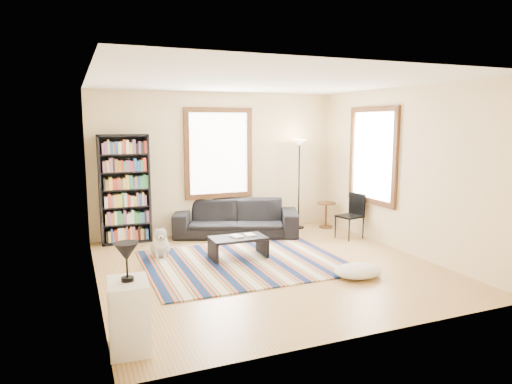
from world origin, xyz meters
name	(u,v)px	position (x,y,z in m)	size (l,w,h in m)	color
floor	(268,270)	(0.00, 0.00, -0.05)	(5.00, 5.00, 0.10)	tan
ceiling	(269,78)	(0.00, 0.00, 2.85)	(5.00, 5.00, 0.10)	white
wall_back	(218,163)	(0.00, 2.55, 1.40)	(5.00, 0.10, 2.80)	beige
wall_front	(372,205)	(0.00, -2.55, 1.40)	(5.00, 0.10, 2.80)	beige
wall_left	(88,186)	(-2.55, 0.00, 1.40)	(0.10, 5.00, 2.80)	beige
wall_right	(405,170)	(2.55, 0.00, 1.40)	(0.10, 5.00, 2.80)	beige
window_back	(219,153)	(0.00, 2.47, 1.60)	(1.20, 0.06, 1.60)	white
window_right	(373,156)	(2.47, 0.80, 1.60)	(0.06, 1.20, 1.60)	white
rug	(244,262)	(-0.27, 0.34, 0.01)	(3.07, 2.46, 0.02)	#0D1D41
sofa	(236,218)	(0.21, 2.05, 0.35)	(2.39, 0.93, 0.70)	black
bookshelf	(125,189)	(-1.85, 2.32, 1.00)	(0.90, 0.30, 2.00)	black
coffee_table	(238,248)	(-0.28, 0.59, 0.18)	(0.90, 0.50, 0.36)	black
book_a	(232,237)	(-0.38, 0.59, 0.37)	(0.22, 0.16, 0.02)	beige
book_b	(246,235)	(-0.13, 0.64, 0.37)	(0.21, 0.15, 0.02)	beige
floor_cushion	(358,271)	(1.01, -0.92, 0.09)	(0.73, 0.55, 0.18)	beige
floor_lamp	(299,184)	(1.64, 2.15, 0.93)	(0.30, 0.30, 1.86)	black
side_table	(326,215)	(2.20, 1.97, 0.27)	(0.40, 0.40, 0.54)	#472811
folding_chair	(349,216)	(2.15, 1.02, 0.43)	(0.42, 0.40, 0.86)	black
white_cabinet	(129,315)	(-2.30, -1.86, 0.35)	(0.38, 0.50, 0.70)	white
table_lamp	(127,262)	(-2.30, -1.86, 0.89)	(0.24, 0.24, 0.38)	black
dog	(160,242)	(-1.45, 1.14, 0.26)	(0.37, 0.52, 0.52)	#A9A9A9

